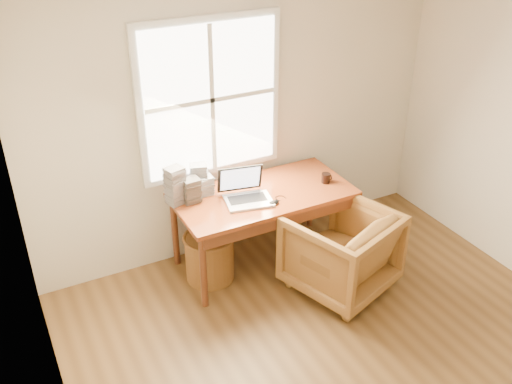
% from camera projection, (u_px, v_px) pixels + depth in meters
% --- Properties ---
extents(room_shell, '(4.04, 4.54, 2.64)m').
position_uv_depth(room_shell, '(384.00, 230.00, 3.55)').
color(room_shell, brown).
rests_on(room_shell, ground).
extents(desk, '(1.60, 0.80, 0.04)m').
position_uv_depth(desk, '(263.00, 195.00, 5.11)').
color(desk, brown).
rests_on(desk, room_shell).
extents(armchair, '(1.03, 1.05, 0.76)m').
position_uv_depth(armchair, '(341.00, 251.00, 4.96)').
color(armchair, brown).
rests_on(armchair, room_shell).
extents(wicker_stool, '(0.45, 0.45, 0.44)m').
position_uv_depth(wicker_stool, '(210.00, 257.00, 5.15)').
color(wicker_stool, brown).
rests_on(wicker_stool, room_shell).
extents(laptop, '(0.50, 0.52, 0.32)m').
position_uv_depth(laptop, '(249.00, 186.00, 4.88)').
color(laptop, silver).
rests_on(laptop, desk).
extents(mouse, '(0.11, 0.07, 0.03)m').
position_uv_depth(mouse, '(274.00, 203.00, 4.92)').
color(mouse, black).
rests_on(mouse, desk).
extents(coffee_mug, '(0.09, 0.09, 0.09)m').
position_uv_depth(coffee_mug, '(326.00, 178.00, 5.25)').
color(coffee_mug, black).
rests_on(coffee_mug, desk).
extents(cd_stack_a, '(0.18, 0.17, 0.28)m').
position_uv_depth(cd_stack_a, '(199.00, 178.00, 5.04)').
color(cd_stack_a, '#A9ADB4').
rests_on(cd_stack_a, desk).
extents(cd_stack_b, '(0.15, 0.13, 0.22)m').
position_uv_depth(cd_stack_b, '(191.00, 191.00, 4.91)').
color(cd_stack_b, black).
rests_on(cd_stack_b, desk).
extents(cd_stack_c, '(0.18, 0.17, 0.34)m').
position_uv_depth(cd_stack_c, '(175.00, 186.00, 4.87)').
color(cd_stack_c, '#A6A5B3').
rests_on(cd_stack_c, desk).
extents(cd_stack_d, '(0.13, 0.12, 0.17)m').
position_uv_depth(cd_stack_d, '(205.00, 185.00, 5.05)').
color(cd_stack_d, silver).
rests_on(cd_stack_d, desk).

